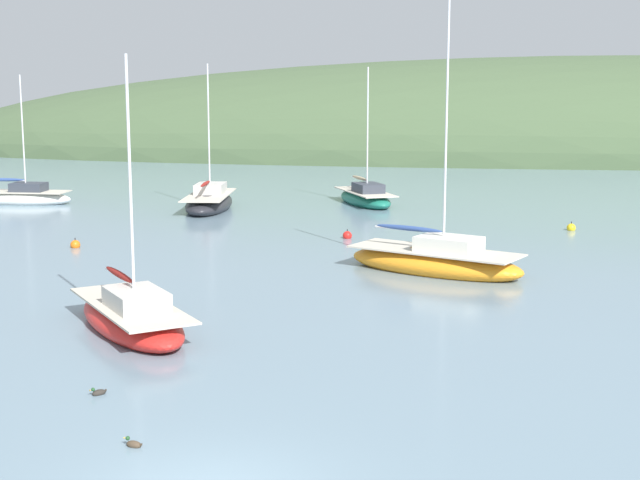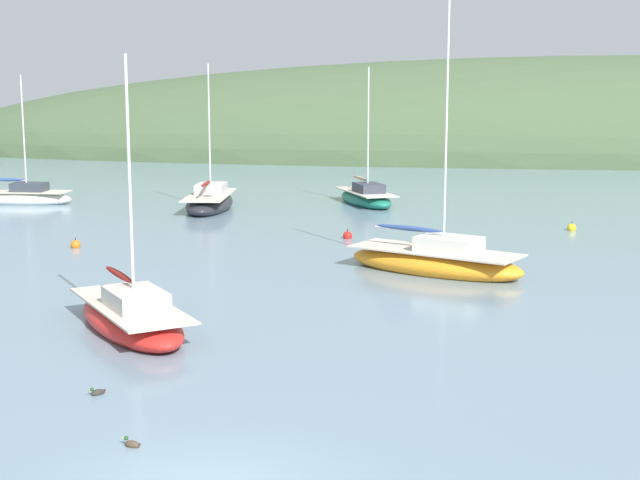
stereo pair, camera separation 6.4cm
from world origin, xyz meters
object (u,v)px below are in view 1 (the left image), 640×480
(sailboat_yellow_far, at_px, (132,317))
(mooring_buoy_inner, at_px, (347,236))
(sailboat_white_near, at_px, (436,261))
(duck_lead, at_px, (134,444))
(mooring_buoy_channel, at_px, (75,245))
(sailboat_navy_dinghy, at_px, (22,197))
(duck_trailing, at_px, (99,393))
(mooring_buoy_outer, at_px, (571,228))
(sailboat_cream_ketch, at_px, (209,202))
(sailboat_teal_outer, at_px, (365,198))

(sailboat_yellow_far, bearing_deg, mooring_buoy_inner, 73.13)
(sailboat_white_near, xyz_separation_m, mooring_buoy_inner, (-3.98, 7.56, -0.32))
(duck_lead, bearing_deg, mooring_buoy_channel, 113.22)
(sailboat_navy_dinghy, distance_m, duck_trailing, 37.34)
(sailboat_white_near, xyz_separation_m, sailboat_navy_dinghy, (-24.67, 18.39, -0.05))
(sailboat_yellow_far, bearing_deg, mooring_buoy_outer, 51.90)
(mooring_buoy_outer, relative_size, duck_lead, 1.29)
(mooring_buoy_outer, xyz_separation_m, duck_trailing, (-15.19, -26.19, -0.07))
(sailboat_yellow_far, bearing_deg, mooring_buoy_channel, 116.77)
(sailboat_navy_dinghy, xyz_separation_m, mooring_buoy_inner, (20.69, -10.84, -0.27))
(mooring_buoy_outer, xyz_separation_m, mooring_buoy_inner, (-10.95, -3.51, 0.00))
(sailboat_navy_dinghy, relative_size, duck_lead, 19.07)
(sailboat_white_near, height_order, sailboat_yellow_far, sailboat_white_near)
(sailboat_cream_ketch, distance_m, sailboat_navy_dinghy, 12.07)
(sailboat_white_near, relative_size, sailboat_navy_dinghy, 1.35)
(sailboat_white_near, distance_m, sailboat_navy_dinghy, 30.77)
(sailboat_white_near, relative_size, mooring_buoy_outer, 19.91)
(sailboat_navy_dinghy, height_order, mooring_buoy_inner, sailboat_navy_dinghy)
(sailboat_yellow_far, height_order, duck_trailing, sailboat_yellow_far)
(sailboat_teal_outer, bearing_deg, sailboat_yellow_far, -100.29)
(sailboat_cream_ketch, height_order, mooring_buoy_channel, sailboat_cream_ketch)
(mooring_buoy_inner, bearing_deg, duck_lead, -95.54)
(sailboat_cream_ketch, relative_size, mooring_buoy_inner, 15.95)
(mooring_buoy_outer, relative_size, duck_trailing, 1.47)
(sailboat_cream_ketch, bearing_deg, mooring_buoy_channel, -103.73)
(sailboat_teal_outer, distance_m, mooring_buoy_outer, 14.05)
(sailboat_teal_outer, bearing_deg, mooring_buoy_outer, -40.16)
(sailboat_cream_ketch, relative_size, duck_trailing, 23.38)
(mooring_buoy_outer, bearing_deg, sailboat_teal_outer, 139.84)
(sailboat_white_near, relative_size, duck_lead, 25.70)
(mooring_buoy_inner, bearing_deg, sailboat_teal_outer, 89.05)
(sailboat_yellow_far, xyz_separation_m, duck_trailing, (0.93, -5.63, -0.35))
(sailboat_white_near, bearing_deg, sailboat_yellow_far, -133.93)
(sailboat_teal_outer, relative_size, mooring_buoy_inner, 15.61)
(sailboat_teal_outer, xyz_separation_m, mooring_buoy_outer, (10.74, -9.06, -0.28))
(sailboat_white_near, bearing_deg, sailboat_cream_ketch, 126.92)
(mooring_buoy_channel, bearing_deg, duck_trailing, -68.02)
(sailboat_teal_outer, relative_size, mooring_buoy_channel, 15.61)
(sailboat_teal_outer, height_order, mooring_buoy_outer, sailboat_teal_outer)
(sailboat_cream_ketch, xyz_separation_m, duck_trailing, (4.47, -32.01, -0.38))
(sailboat_cream_ketch, distance_m, mooring_buoy_outer, 20.51)
(duck_lead, height_order, duck_trailing, same)
(sailboat_yellow_far, xyz_separation_m, mooring_buoy_outer, (16.12, 20.56, -0.28))
(mooring_buoy_channel, xyz_separation_m, duck_trailing, (7.66, -18.97, -0.07))
(sailboat_teal_outer, bearing_deg, sailboat_cream_ketch, -160.06)
(sailboat_cream_ketch, xyz_separation_m, mooring_buoy_outer, (19.66, -5.82, -0.32))
(sailboat_cream_ketch, distance_m, duck_lead, 35.53)
(sailboat_white_near, xyz_separation_m, duck_trailing, (-8.22, -15.12, -0.39))
(sailboat_yellow_far, xyz_separation_m, mooring_buoy_inner, (5.17, 17.05, -0.28))
(sailboat_yellow_far, height_order, mooring_buoy_channel, sailboat_yellow_far)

